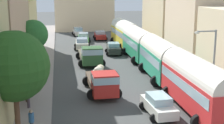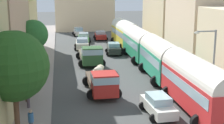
% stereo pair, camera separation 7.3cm
% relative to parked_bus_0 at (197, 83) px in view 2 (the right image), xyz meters
% --- Properties ---
extents(ground_plane, '(154.00, 154.00, 0.00)m').
position_rel_parked_bus_0_xyz_m(ground_plane, '(-4.60, 20.50, -2.19)').
color(ground_plane, '#454746').
extents(sidewalk_left, '(2.50, 70.00, 0.14)m').
position_rel_parked_bus_0_xyz_m(sidewalk_left, '(-11.85, 20.50, -2.12)').
color(sidewalk_left, gray).
rests_on(sidewalk_left, ground).
extents(sidewalk_right, '(2.50, 70.00, 0.14)m').
position_rel_parked_bus_0_xyz_m(sidewalk_right, '(2.65, 20.50, -2.12)').
color(sidewalk_right, '#A6ABA0').
rests_on(sidewalk_right, ground).
extents(building_left_2, '(6.49, 13.89, 7.89)m').
position_rel_parked_bus_0_xyz_m(building_left_2, '(-16.05, 23.66, 1.78)').
color(building_left_2, '#D4C087').
rests_on(building_left_2, ground).
extents(building_right_2, '(5.68, 9.59, 8.75)m').
position_rel_parked_bus_0_xyz_m(building_right_2, '(6.74, 15.07, 2.19)').
color(building_right_2, beige).
rests_on(building_right_2, ground).
extents(parked_bus_0, '(3.32, 9.92, 3.98)m').
position_rel_parked_bus_0_xyz_m(parked_bus_0, '(0.00, 0.00, 0.00)').
color(parked_bus_0, red).
rests_on(parked_bus_0, ground).
extents(parked_bus_1, '(3.40, 8.59, 4.00)m').
position_rel_parked_bus_0_xyz_m(parked_bus_1, '(0.00, 9.00, 0.02)').
color(parked_bus_1, '#2B9871').
rests_on(parked_bus_1, ground).
extents(parked_bus_2, '(3.23, 9.11, 3.95)m').
position_rel_parked_bus_0_xyz_m(parked_bus_2, '(0.00, 18.00, -0.00)').
color(parked_bus_2, '#2A9565').
rests_on(parked_bus_2, ground).
extents(parked_bus_3, '(3.44, 9.76, 4.01)m').
position_rel_parked_bus_0_xyz_m(parked_bus_3, '(0.00, 27.00, 0.02)').
color(parked_bus_3, gold).
rests_on(parked_bus_3, ground).
extents(cargo_truck_0, '(2.98, 6.77, 2.26)m').
position_rel_parked_bus_0_xyz_m(cargo_truck_0, '(-6.36, 4.92, -0.99)').
color(cargo_truck_0, red).
rests_on(cargo_truck_0, ground).
extents(cargo_truck_1, '(3.18, 7.48, 2.36)m').
position_rel_parked_bus_0_xyz_m(cargo_truck_1, '(-6.27, 15.95, -0.99)').
color(cargo_truck_1, '#2C542C').
rests_on(cargo_truck_1, ground).
extents(car_0, '(2.53, 4.44, 1.62)m').
position_rel_parked_bus_0_xyz_m(car_0, '(-6.57, 25.97, -1.37)').
color(car_0, beige).
rests_on(car_0, ground).
extents(car_1, '(2.47, 4.11, 1.51)m').
position_rel_parked_bus_0_xyz_m(car_1, '(-5.89, 32.16, -1.43)').
color(car_1, '#4A9949').
rests_on(car_1, ground).
extents(car_2, '(2.32, 4.27, 1.53)m').
position_rel_parked_bus_0_xyz_m(car_2, '(-6.32, 39.39, -1.43)').
color(car_2, silver).
rests_on(car_2, ground).
extents(car_3, '(2.28, 4.03, 1.50)m').
position_rel_parked_bus_0_xyz_m(car_3, '(-2.99, -0.30, -1.43)').
color(car_3, silver).
rests_on(car_3, ground).
extents(car_4, '(2.42, 3.81, 1.58)m').
position_rel_parked_bus_0_xyz_m(car_4, '(-2.64, 21.48, -1.39)').
color(car_4, '#262D25').
rests_on(car_4, ground).
extents(car_5, '(2.41, 3.99, 1.45)m').
position_rel_parked_bus_0_xyz_m(car_5, '(-2.86, 34.21, -1.44)').
color(car_5, red).
rests_on(car_5, ground).
extents(pedestrian_0, '(0.46, 0.46, 1.84)m').
position_rel_parked_bus_0_xyz_m(pedestrian_0, '(-12.31, 2.31, -1.13)').
color(pedestrian_0, '#463D49').
rests_on(pedestrian_0, ground).
extents(pedestrian_1, '(0.34, 0.34, 1.75)m').
position_rel_parked_bus_0_xyz_m(pedestrian_1, '(-11.72, -2.43, -1.18)').
color(pedestrian_1, '#474247').
rests_on(pedestrian_1, ground).
extents(pedestrian_2, '(0.37, 0.37, 1.80)m').
position_rel_parked_bus_0_xyz_m(pedestrian_2, '(-12.45, 9.48, -1.16)').
color(pedestrian_2, '#1D234E').
rests_on(pedestrian_2, ground).
extents(streetlamp_near, '(1.81, 0.28, 5.85)m').
position_rel_parked_bus_0_xyz_m(streetlamp_near, '(1.63, 1.43, 1.36)').
color(streetlamp_near, gray).
rests_on(streetlamp_near, ground).
extents(roadside_tree_0, '(4.16, 4.16, 6.66)m').
position_rel_parked_bus_0_xyz_m(roadside_tree_0, '(-12.50, -2.69, 2.37)').
color(roadside_tree_0, brown).
rests_on(roadside_tree_0, ground).
extents(roadside_tree_1, '(2.95, 2.95, 5.12)m').
position_rel_parked_bus_0_xyz_m(roadside_tree_1, '(-12.50, 3.76, 1.43)').
color(roadside_tree_1, brown).
rests_on(roadside_tree_1, ground).
extents(roadside_tree_2, '(3.07, 3.07, 5.70)m').
position_rel_parked_bus_0_xyz_m(roadside_tree_2, '(-12.50, 13.04, 1.95)').
color(roadside_tree_2, brown).
rests_on(roadside_tree_2, ground).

